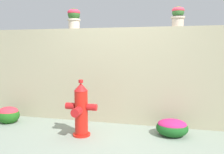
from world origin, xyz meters
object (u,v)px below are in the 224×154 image
(potted_plant_2, at_px, (178,15))
(flower_bush_right, at_px, (172,127))
(potted_plant_1, at_px, (74,17))
(flower_bush_left, at_px, (8,114))
(fire_hydrant, at_px, (81,110))

(potted_plant_2, bearing_deg, flower_bush_right, -95.11)
(potted_plant_1, height_order, flower_bush_right, potted_plant_1)
(potted_plant_2, distance_m, flower_bush_right, 1.90)
(potted_plant_2, xyz_separation_m, flower_bush_left, (-3.04, -0.61, -1.80))
(potted_plant_1, bearing_deg, flower_bush_left, -151.12)
(potted_plant_1, xyz_separation_m, potted_plant_2, (1.93, -0.00, -0.03))
(potted_plant_2, distance_m, fire_hydrant, 2.31)
(potted_plant_2, bearing_deg, flower_bush_left, -168.68)
(potted_plant_1, height_order, flower_bush_left, potted_plant_1)
(fire_hydrant, xyz_separation_m, flower_bush_right, (1.41, 0.35, -0.27))
(potted_plant_1, bearing_deg, flower_bush_right, -16.74)
(potted_plant_1, distance_m, fire_hydrant, 1.88)
(potted_plant_1, height_order, fire_hydrant, potted_plant_1)
(flower_bush_left, bearing_deg, flower_bush_right, 0.83)
(flower_bush_left, bearing_deg, potted_plant_1, 28.88)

